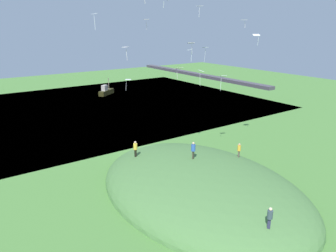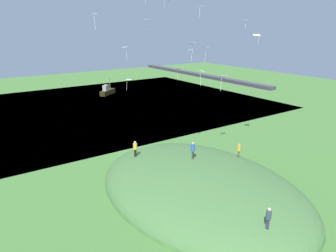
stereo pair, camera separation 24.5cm
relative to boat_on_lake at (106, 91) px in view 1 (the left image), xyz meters
name	(u,v)px [view 1 (the left image)]	position (x,y,z in m)	size (l,w,h in m)	color
ground_plane	(141,154)	(37.61, -12.40, -0.80)	(160.00, 160.00, 0.00)	#497C37
lake_water	(70,111)	(9.85, -12.40, -1.00)	(50.62, 80.00, 0.40)	#3F557A
grass_hill	(200,190)	(49.43, -12.32, -0.80)	(25.02, 17.52, 5.68)	#49753D
bridge_deck_far	(197,75)	(9.85, 20.42, 3.55)	(45.55, 1.80, 0.70)	#45414C
boat_on_lake	(106,91)	(0.00, 0.00, 0.00)	(4.24, 5.04, 3.90)	black
person_on_hilltop	(193,148)	(47.83, -12.01, 3.17)	(0.59, 0.59, 1.84)	#3C3B2A
person_watching_kites	(270,215)	(59.13, -14.04, 2.00)	(0.57, 0.57, 1.75)	#2D2D4C
person_walking_path	(239,149)	(49.24, -6.66, 2.39)	(0.45, 0.45, 1.61)	brown
person_near_shore	(135,147)	(42.33, -15.75, 2.40)	(0.51, 0.51, 1.83)	black
kite_0	(223,77)	(43.11, -3.61, 9.17)	(0.81, 0.91, 1.94)	white
kite_1	(244,20)	(41.63, 1.19, 15.90)	(0.62, 0.78, 1.02)	#F2E2D0
kite_2	(166,0)	(33.56, -5.48, 18.59)	(1.04, 0.96, 1.22)	silver
kite_4	(178,69)	(39.36, -7.72, 10.13)	(0.79, 1.12, 1.43)	silver
kite_5	(256,35)	(44.84, -0.03, 14.11)	(0.92, 1.01, 1.32)	white
kite_6	(200,6)	(37.34, -2.75, 17.65)	(0.86, 0.62, 1.43)	white
kite_7	(190,50)	(42.35, -8.22, 12.55)	(0.83, 0.88, 1.43)	white
kite_8	(146,20)	(29.28, -6.08, 16.08)	(1.38, 1.21, 1.46)	white
kite_9	(94,15)	(37.64, -17.61, 16.30)	(0.73, 0.53, 1.69)	white
kite_11	(201,72)	(36.56, -1.47, 8.96)	(1.22, 1.07, 2.26)	white
kite_12	(205,49)	(34.44, 1.04, 11.96)	(0.65, 0.86, 2.21)	white
kite_13	(128,80)	(26.64, -8.03, 7.03)	(1.02, 1.07, 1.85)	white
kite_14	(191,43)	(33.20, -0.70, 12.72)	(1.07, 1.21, 1.65)	white
kite_15	(126,48)	(40.57, -15.54, 13.01)	(0.94, 0.96, 1.41)	silver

